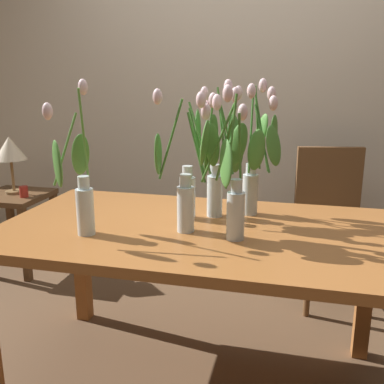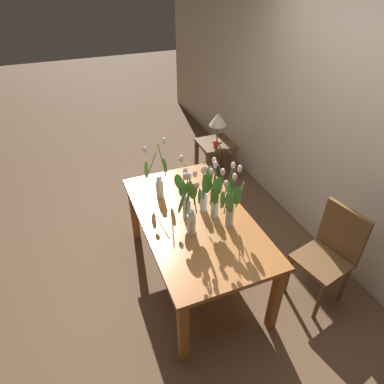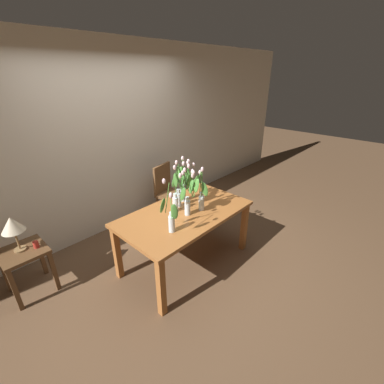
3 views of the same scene
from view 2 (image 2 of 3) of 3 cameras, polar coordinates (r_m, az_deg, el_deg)
The scene contains 13 objects.
ground_plane at distance 3.38m, azimuth 0.42°, elevation -13.98°, with size 18.00×18.00×0.00m, color brown.
room_wall_rear at distance 3.31m, azimuth 25.53°, elevation 10.48°, with size 9.00×0.10×2.70m, color beige.
dining_table at distance 2.91m, azimuth 0.47°, elevation -5.68°, with size 1.60×0.90×0.74m.
tulip_vase_0 at distance 2.62m, azimuth 6.65°, elevation -2.11°, with size 0.18×0.22×0.59m.
tulip_vase_1 at distance 2.74m, azimuth -0.97°, elevation -1.40°, with size 0.24×0.15×0.55m.
tulip_vase_2 at distance 2.79m, azimuth 2.09°, elevation -0.55°, with size 0.17×0.11×0.53m.
tulip_vase_3 at distance 3.01m, azimuth -5.79°, elevation 2.05°, with size 0.13×0.23×0.58m.
tulip_vase_4 at distance 2.57m, azimuth -0.30°, elevation -2.77°, with size 0.20×0.22×0.57m.
tulip_vase_5 at distance 2.71m, azimuth 4.16°, elevation -0.52°, with size 0.22×0.26×0.58m.
dining_chair at distance 3.09m, azimuth 22.54°, elevation -9.36°, with size 0.47×0.47×0.93m.
side_table at distance 4.50m, azimuth 4.01°, elevation 7.15°, with size 0.44×0.44×0.55m.
table_lamp at distance 4.33m, azimuth 4.44°, elevation 12.17°, with size 0.22×0.22×0.40m.
pillar_candle at distance 4.31m, azimuth 4.08°, elevation 8.08°, with size 0.06×0.06×0.07m, color #B72D23.
Camera 2 is at (2.02, -0.83, 2.57)m, focal length 31.13 mm.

